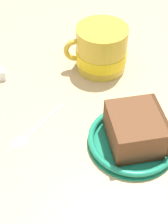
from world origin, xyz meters
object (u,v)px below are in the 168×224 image
at_px(tea_mug, 101,49).
at_px(sugar_cube, 0,74).
at_px(small_plate, 132,140).
at_px(teaspoon, 28,134).
at_px(cake_slice, 135,129).

relative_size(tea_mug, sugar_cube, 6.24).
distance_m(small_plate, teaspoon, 0.17).
bearing_deg(teaspoon, tea_mug, -132.40).
bearing_deg(small_plate, cake_slice, -177.23).
height_order(teaspoon, sugar_cube, sugar_cube).
distance_m(small_plate, cake_slice, 0.03).
distance_m(cake_slice, teaspoon, 0.17).
bearing_deg(teaspoon, sugar_cube, -71.55).
bearing_deg(tea_mug, sugar_cube, 2.82).
xyz_separation_m(teaspoon, sugar_cube, (0.05, -0.15, 0.01)).
xyz_separation_m(cake_slice, sugar_cube, (0.22, -0.19, -0.02)).
height_order(tea_mug, teaspoon, tea_mug).
height_order(small_plate, teaspoon, small_plate).
xyz_separation_m(cake_slice, teaspoon, (0.17, -0.04, -0.03)).
bearing_deg(tea_mug, teaspoon, 47.60).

